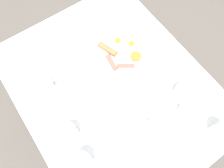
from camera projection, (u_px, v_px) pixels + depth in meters
The scene contains 16 objects.
ground_plane at pixel (112, 120), 1.76m from camera, with size 8.00×8.00×0.00m, color #4C4742.
table at pixel (112, 91), 1.15m from camera, with size 0.88×1.09×0.74m.
breakfast_plate at pixel (121, 53), 1.14m from camera, with size 0.29×0.29×0.04m.
teapot_near at pixel (43, 87), 1.03m from camera, with size 0.18×0.10×0.11m.
teapot_far at pixel (185, 92), 1.02m from camera, with size 0.16×0.11×0.11m.
teacup_with_saucer_left at pixel (66, 38), 1.16m from camera, with size 0.15×0.15×0.06m.
teacup_with_saucer_right at pixel (115, 5), 1.24m from camera, with size 0.15×0.15×0.06m.
water_glass_tall at pixel (84, 163), 0.88m from camera, with size 0.07×0.07×0.14m.
water_glass_short at pixel (223, 130), 0.92m from camera, with size 0.07×0.07×0.15m.
wine_glass_spare at pixel (69, 133), 0.93m from camera, with size 0.07×0.07×0.13m.
creamer_jug at pixel (152, 125), 0.98m from camera, with size 0.08×0.05×0.06m.
salt_grinder at pixel (135, 102), 0.99m from camera, with size 0.05×0.05×0.10m.
fork_by_plate at pixel (104, 121), 1.01m from camera, with size 0.11×0.15×0.00m.
knife_by_plate at pixel (21, 57), 1.14m from camera, with size 0.12×0.19×0.00m.
spoon_for_tea at pixel (166, 157), 0.95m from camera, with size 0.13×0.08×0.00m.
fork_spare at pixel (83, 17), 1.24m from camera, with size 0.07×0.15×0.00m.
Camera 1 is at (0.23, 0.34, 1.74)m, focal length 35.00 mm.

